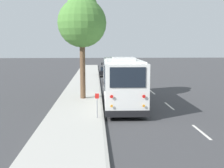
# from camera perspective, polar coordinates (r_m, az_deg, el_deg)

# --- Properties ---
(ground_plane) EXTENTS (160.00, 160.00, 0.00)m
(ground_plane) POSITION_cam_1_polar(r_m,az_deg,el_deg) (20.72, 2.67, -3.87)
(ground_plane) COLOR #3D3D3F
(sidewalk_slab) EXTENTS (80.00, 3.22, 0.15)m
(sidewalk_slab) POSITION_cam_1_polar(r_m,az_deg,el_deg) (20.63, -6.88, -3.75)
(sidewalk_slab) COLOR #B2AFA8
(sidewalk_slab) RESTS_ON ground
(curb_strip) EXTENTS (80.00, 0.14, 0.15)m
(curb_strip) POSITION_cam_1_polar(r_m,az_deg,el_deg) (20.60, -2.21, -3.72)
(curb_strip) COLOR #9D9A94
(curb_strip) RESTS_ON ground
(shuttle_bus) EXTENTS (9.44, 2.70, 3.44)m
(shuttle_bus) POSITION_cam_1_polar(r_m,az_deg,el_deg) (19.87, 1.96, 1.01)
(shuttle_bus) COLOR white
(shuttle_bus) RESTS_ON ground
(parked_sedan_gray) EXTENTS (4.51, 1.83, 1.32)m
(parked_sedan_gray) POSITION_cam_1_polar(r_m,az_deg,el_deg) (32.03, -0.29, 1.37)
(parked_sedan_gray) COLOR slate
(parked_sedan_gray) RESTS_ON ground
(parked_sedan_black) EXTENTS (4.47, 2.01, 1.33)m
(parked_sedan_black) POSITION_cam_1_polar(r_m,az_deg,el_deg) (39.33, -1.18, 2.55)
(parked_sedan_black) COLOR black
(parked_sedan_black) RESTS_ON ground
(street_tree) EXTENTS (3.66, 3.66, 8.11)m
(street_tree) POSITION_cam_1_polar(r_m,az_deg,el_deg) (21.72, -6.11, 12.79)
(street_tree) COLOR brown
(street_tree) RESTS_ON sidewalk_slab
(sign_post_near) EXTENTS (0.06, 0.22, 1.39)m
(sign_post_near) POSITION_cam_1_polar(r_m,az_deg,el_deg) (15.75, -3.05, -4.35)
(sign_post_near) COLOR gray
(sign_post_near) RESTS_ON sidewalk_slab
(sign_post_far) EXTENTS (0.06, 0.06, 1.07)m
(sign_post_far) POSITION_cam_1_polar(r_m,az_deg,el_deg) (17.53, -3.08, -3.72)
(sign_post_far) COLOR gray
(sign_post_far) RESTS_ON sidewalk_slab
(lane_stripe_behind) EXTENTS (2.40, 0.14, 0.01)m
(lane_stripe_behind) POSITION_cam_1_polar(r_m,az_deg,el_deg) (14.55, 17.68, -9.24)
(lane_stripe_behind) COLOR silver
(lane_stripe_behind) RESTS_ON ground
(lane_stripe_mid) EXTENTS (2.40, 0.14, 0.01)m
(lane_stripe_mid) POSITION_cam_1_polar(r_m,az_deg,el_deg) (20.08, 11.55, -4.38)
(lane_stripe_mid) COLOR silver
(lane_stripe_mid) RESTS_ON ground
(lane_stripe_ahead) EXTENTS (2.40, 0.14, 0.01)m
(lane_stripe_ahead) POSITION_cam_1_polar(r_m,az_deg,el_deg) (25.83, 8.15, -1.62)
(lane_stripe_ahead) COLOR silver
(lane_stripe_ahead) RESTS_ON ground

